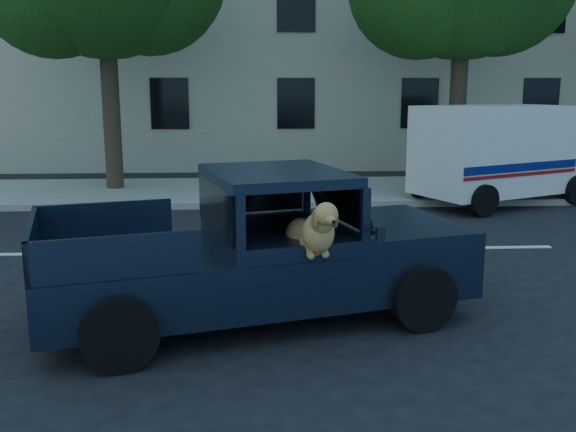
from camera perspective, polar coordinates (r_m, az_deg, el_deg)
The scene contains 6 objects.
ground at distance 7.75m, azimuth 0.02°, elevation -9.53°, with size 120.00×120.00×0.00m, color black.
far_sidewalk at distance 16.65m, azimuth -1.75°, elevation 2.21°, with size 60.00×4.00×0.15m, color gray.
lane_stripes at distance 11.24m, azimuth 9.29°, elevation -2.91°, with size 21.60×0.14×0.01m, color silver, non-canonical shape.
building_main at distance 24.02m, azimuth 5.17°, elevation 15.65°, with size 26.00×6.00×9.00m, color beige.
pickup_truck at distance 7.71m, azimuth -3.30°, elevation -4.86°, with size 5.38×3.26×1.80m.
mail_truck at distance 15.94m, azimuth 18.29°, elevation 4.61°, with size 4.64×3.53×2.31m.
Camera 1 is at (-0.40, -7.22, 2.80)m, focal length 40.00 mm.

